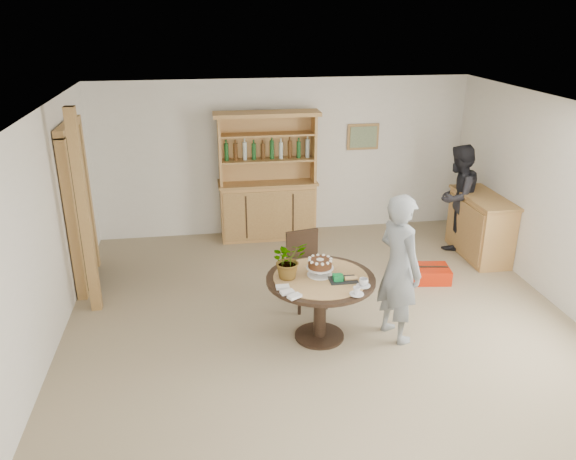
{
  "coord_description": "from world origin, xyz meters",
  "views": [
    {
      "loc": [
        -1.29,
        -5.25,
        3.49
      ],
      "look_at": [
        -0.34,
        0.84,
        1.05
      ],
      "focal_mm": 35.0,
      "sensor_mm": 36.0,
      "label": 1
    }
  ],
  "objects_px": {
    "sideboard": "(480,226)",
    "red_suitcase": "(427,274)",
    "dining_chair": "(305,264)",
    "hutch": "(268,196)",
    "adult_person": "(457,197)",
    "dining_table": "(320,290)",
    "teen_boy": "(399,268)"
  },
  "relations": [
    {
      "from": "hutch",
      "to": "sideboard",
      "type": "bearing_deg",
      "value": -22.21
    },
    {
      "from": "sideboard",
      "to": "red_suitcase",
      "type": "height_order",
      "value": "sideboard"
    },
    {
      "from": "sideboard",
      "to": "dining_chair",
      "type": "xyz_separation_m",
      "value": [
        -2.85,
        -1.04,
        0.06
      ]
    },
    {
      "from": "dining_chair",
      "to": "teen_boy",
      "type": "height_order",
      "value": "teen_boy"
    },
    {
      "from": "dining_chair",
      "to": "sideboard",
      "type": "bearing_deg",
      "value": 8.23
    },
    {
      "from": "hutch",
      "to": "teen_boy",
      "type": "relative_size",
      "value": 1.2
    },
    {
      "from": "sideboard",
      "to": "red_suitcase",
      "type": "relative_size",
      "value": 1.93
    },
    {
      "from": "sideboard",
      "to": "adult_person",
      "type": "relative_size",
      "value": 0.78
    },
    {
      "from": "sideboard",
      "to": "red_suitcase",
      "type": "bearing_deg",
      "value": -147.42
    },
    {
      "from": "hutch",
      "to": "adult_person",
      "type": "height_order",
      "value": "hutch"
    },
    {
      "from": "teen_boy",
      "to": "dining_chair",
      "type": "bearing_deg",
      "value": 23.07
    },
    {
      "from": "hutch",
      "to": "adult_person",
      "type": "relative_size",
      "value": 1.26
    },
    {
      "from": "adult_person",
      "to": "dining_table",
      "type": "bearing_deg",
      "value": 3.31
    },
    {
      "from": "sideboard",
      "to": "dining_table",
      "type": "height_order",
      "value": "sideboard"
    },
    {
      "from": "dining_table",
      "to": "red_suitcase",
      "type": "xyz_separation_m",
      "value": [
        1.75,
        1.17,
        -0.5
      ]
    },
    {
      "from": "dining_chair",
      "to": "teen_boy",
      "type": "bearing_deg",
      "value": -58.8
    },
    {
      "from": "hutch",
      "to": "sideboard",
      "type": "relative_size",
      "value": 1.62
    },
    {
      "from": "sideboard",
      "to": "red_suitcase",
      "type": "distance_m",
      "value": 1.34
    },
    {
      "from": "red_suitcase",
      "to": "dining_table",
      "type": "bearing_deg",
      "value": -137.74
    },
    {
      "from": "sideboard",
      "to": "teen_boy",
      "type": "distance_m",
      "value": 2.82
    },
    {
      "from": "dining_chair",
      "to": "dining_table",
      "type": "bearing_deg",
      "value": -100.71
    },
    {
      "from": "hutch",
      "to": "dining_table",
      "type": "bearing_deg",
      "value": -86.18
    },
    {
      "from": "sideboard",
      "to": "adult_person",
      "type": "height_order",
      "value": "adult_person"
    },
    {
      "from": "dining_table",
      "to": "red_suitcase",
      "type": "height_order",
      "value": "dining_table"
    },
    {
      "from": "hutch",
      "to": "dining_table",
      "type": "xyz_separation_m",
      "value": [
        0.21,
        -3.11,
        -0.08
      ]
    },
    {
      "from": "dining_table",
      "to": "dining_chair",
      "type": "xyz_separation_m",
      "value": [
        -0.02,
        0.83,
        -0.07
      ]
    },
    {
      "from": "dining_chair",
      "to": "red_suitcase",
      "type": "relative_size",
      "value": 1.45
    },
    {
      "from": "teen_boy",
      "to": "red_suitcase",
      "type": "bearing_deg",
      "value": -55.11
    },
    {
      "from": "dining_chair",
      "to": "red_suitcase",
      "type": "height_order",
      "value": "dining_chair"
    },
    {
      "from": "hutch",
      "to": "sideboard",
      "type": "distance_m",
      "value": 3.29
    },
    {
      "from": "hutch",
      "to": "dining_table",
      "type": "distance_m",
      "value": 3.12
    },
    {
      "from": "hutch",
      "to": "teen_boy",
      "type": "distance_m",
      "value": 3.38
    }
  ]
}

